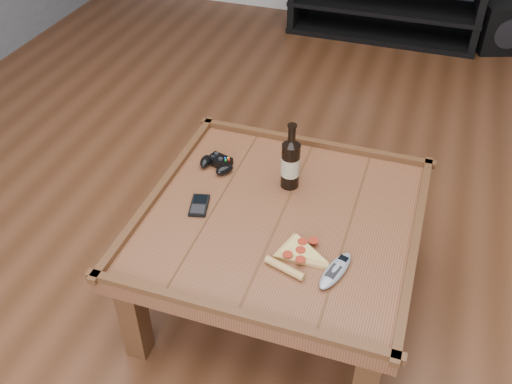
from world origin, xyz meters
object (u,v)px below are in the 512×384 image
(beer_bottle, at_px, (291,162))
(remote_control, at_px, (336,270))
(game_controller, at_px, (217,163))
(smartphone, at_px, (199,205))
(coffee_table, at_px, (280,228))
(media_console, at_px, (385,3))
(pizza_slice, at_px, (298,254))
(subwoofer, at_px, (502,24))

(beer_bottle, bearing_deg, remote_control, -55.92)
(game_controller, bearing_deg, smartphone, -67.66)
(coffee_table, distance_m, remote_control, 0.34)
(beer_bottle, bearing_deg, smartphone, -140.75)
(game_controller, distance_m, remote_control, 0.72)
(media_console, distance_m, pizza_slice, 2.94)
(coffee_table, xyz_separation_m, remote_control, (0.25, -0.22, 0.07))
(subwoofer, bearing_deg, coffee_table, -126.20)
(coffee_table, distance_m, beer_bottle, 0.25)
(game_controller, xyz_separation_m, remote_control, (0.58, -0.42, -0.01))
(coffee_table, xyz_separation_m, smartphone, (-0.30, -0.05, 0.07))
(media_console, relative_size, smartphone, 10.75)
(beer_bottle, xyz_separation_m, pizza_slice, (0.13, -0.36, -0.10))
(game_controller, height_order, subwoofer, game_controller)
(remote_control, bearing_deg, game_controller, 160.22)
(coffee_table, height_order, pizza_slice, pizza_slice)
(pizza_slice, relative_size, smartphone, 2.29)
(game_controller, bearing_deg, pizza_slice, -24.20)
(game_controller, bearing_deg, beer_bottle, 13.18)
(pizza_slice, height_order, smartphone, pizza_slice)
(game_controller, bearing_deg, subwoofer, 81.97)
(smartphone, bearing_deg, beer_bottle, 25.73)
(media_console, bearing_deg, game_controller, -97.40)
(coffee_table, distance_m, subwoofer, 2.93)
(media_console, bearing_deg, subwoofer, 3.27)
(pizza_slice, bearing_deg, subwoofer, 93.44)
(remote_control, bearing_deg, beer_bottle, 139.92)
(pizza_slice, relative_size, subwoofer, 0.68)
(coffee_table, bearing_deg, media_console, 90.00)
(pizza_slice, distance_m, smartphone, 0.44)
(game_controller, height_order, pizza_slice, game_controller)
(game_controller, bearing_deg, media_console, 98.89)
(pizza_slice, bearing_deg, media_console, 109.41)
(media_console, xyz_separation_m, beer_bottle, (-0.02, -2.56, 0.32))
(beer_bottle, distance_m, pizza_slice, 0.40)
(media_console, height_order, beer_bottle, beer_bottle)
(game_controller, distance_m, smartphone, 0.25)
(smartphone, xyz_separation_m, remote_control, (0.56, -0.17, 0.01))
(game_controller, relative_size, remote_control, 0.79)
(coffee_table, relative_size, smartphone, 7.91)
(beer_bottle, distance_m, game_controller, 0.33)
(media_console, xyz_separation_m, pizza_slice, (0.11, -2.93, 0.21))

